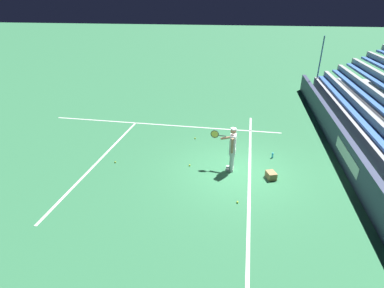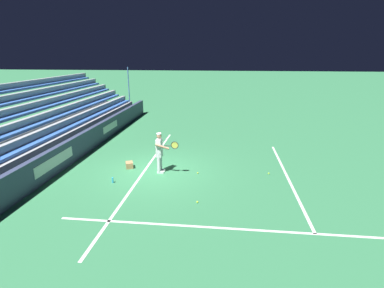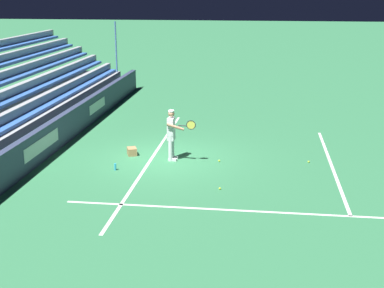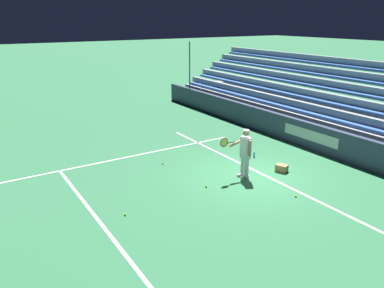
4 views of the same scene
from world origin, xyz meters
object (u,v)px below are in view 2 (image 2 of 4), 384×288
object	(u,v)px
ball_box_cardboard	(129,165)
tennis_ball_toward_net	(162,155)
tennis_player	(160,152)
tennis_ball_far_left	(198,173)
tennis_ball_midcourt	(197,202)
water_bottle	(113,180)
tennis_ball_stray_back	(269,173)

from	to	relation	value
ball_box_cardboard	tennis_ball_toward_net	size ratio (longest dim) A/B	6.06
tennis_player	tennis_ball_far_left	xyz separation A→B (m)	(-0.01, 1.59, -0.86)
tennis_ball_toward_net	tennis_player	bearing A→B (deg)	9.75
tennis_ball_far_left	ball_box_cardboard	bearing A→B (deg)	-96.61
tennis_player	ball_box_cardboard	world-z (taller)	tennis_player
tennis_player	tennis_ball_midcourt	bearing A→B (deg)	35.46
tennis_player	water_bottle	size ratio (longest dim) A/B	7.80
tennis_player	tennis_ball_stray_back	world-z (taller)	tennis_player
tennis_ball_stray_back	tennis_ball_far_left	distance (m)	2.98
tennis_player	tennis_ball_stray_back	size ratio (longest dim) A/B	25.98
tennis_ball_midcourt	water_bottle	size ratio (longest dim) A/B	0.30
tennis_ball_far_left	tennis_ball_toward_net	size ratio (longest dim) A/B	1.00
tennis_player	tennis_ball_midcourt	xyz separation A→B (m)	(2.56, 1.82, -0.86)
tennis_ball_stray_back	tennis_ball_far_left	size ratio (longest dim) A/B	1.00
tennis_ball_stray_back	tennis_ball_toward_net	xyz separation A→B (m)	(-1.79, -4.91, 0.00)
tennis_player	ball_box_cardboard	distance (m)	1.70
tennis_ball_midcourt	tennis_ball_toward_net	world-z (taller)	same
tennis_ball_stray_back	water_bottle	size ratio (longest dim) A/B	0.30
water_bottle	tennis_ball_toward_net	bearing A→B (deg)	159.33
tennis_ball_far_left	water_bottle	world-z (taller)	water_bottle
ball_box_cardboard	tennis_player	bearing A→B (deg)	76.21
tennis_ball_far_left	tennis_ball_toward_net	distance (m)	2.84
tennis_player	water_bottle	distance (m)	2.21
tennis_ball_stray_back	tennis_ball_toward_net	distance (m)	5.23
tennis_ball_far_left	tennis_player	bearing A→B (deg)	-89.75
ball_box_cardboard	tennis_ball_midcourt	distance (m)	4.41
tennis_ball_midcourt	tennis_ball_toward_net	size ratio (longest dim) A/B	1.00
tennis_player	ball_box_cardboard	xyz separation A→B (m)	(-0.36, -1.48, -0.76)
tennis_player	tennis_ball_midcourt	size ratio (longest dim) A/B	25.98
ball_box_cardboard	water_bottle	size ratio (longest dim) A/B	1.82
tennis_ball_midcourt	tennis_ball_far_left	distance (m)	2.57
ball_box_cardboard	tennis_ball_stray_back	size ratio (longest dim) A/B	6.06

